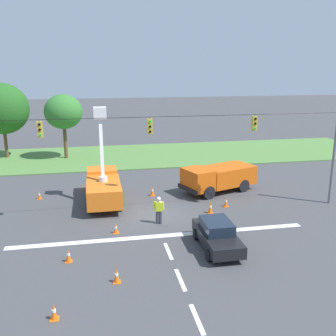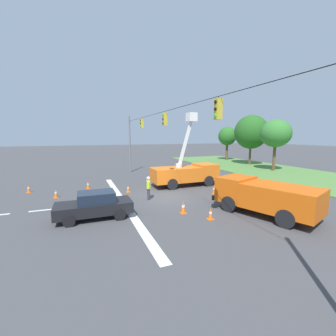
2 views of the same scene
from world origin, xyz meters
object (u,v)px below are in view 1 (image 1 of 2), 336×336
Objects in this scene: tree_west at (2,109)px; tree_centre at (63,112)px; traffic_cone_foreground_right at (210,208)px; sedan_black at (217,235)px; traffic_cone_far_left at (54,312)px; traffic_cone_mid_left at (68,256)px; traffic_cone_far_right at (116,228)px; traffic_cone_mid_right at (117,276)px; traffic_cone_foreground_left at (39,195)px; utility_truck_support_near at (218,177)px; utility_truck_bucket_lift at (103,185)px; traffic_cone_near_bucket at (152,191)px; traffic_cone_lane_edge_b at (226,202)px; road_worker at (159,209)px.

tree_west is 6.52m from tree_centre.
sedan_black is at bearing -103.00° from traffic_cone_foreground_right.
tree_centre is at bearing 111.58° from sedan_black.
traffic_cone_mid_left is at bearing 86.20° from traffic_cone_far_left.
traffic_cone_mid_right is at bearing -93.14° from traffic_cone_far_right.
traffic_cone_foreground_right is (11.77, -5.25, 0.10)m from traffic_cone_foreground_left.
tree_centre is 1.60× the size of sedan_black.
traffic_cone_far_left is at bearing -133.36° from traffic_cone_foreground_right.
tree_west is 1.24× the size of utility_truck_support_near.
utility_truck_support_near is 10.82m from traffic_cone_far_right.
utility_truck_support_near is 13.82m from traffic_cone_foreground_left.
traffic_cone_far_right is (-6.52, -2.11, -0.10)m from traffic_cone_foreground_right.
traffic_cone_foreground_right is 10.51m from traffic_cone_mid_left.
traffic_cone_far_right is (10.35, -22.11, -5.03)m from tree_west.
tree_centre is at bearing -13.51° from tree_west.
traffic_cone_near_bucket is at bearing 11.70° from utility_truck_bucket_lift.
utility_truck_bucket_lift is 10.18× the size of traffic_cone_lane_edge_b.
utility_truck_bucket_lift is 8.63× the size of traffic_cone_foreground_right.
traffic_cone_mid_left is at bearing -75.77° from traffic_cone_foreground_left.
traffic_cone_foreground_left is at bearing 141.55° from road_worker.
traffic_cone_foreground_left is at bearing 135.50° from sedan_black.
traffic_cone_far_left is at bearing -110.27° from traffic_cone_far_right.
traffic_cone_near_bucket is (-5.30, -0.12, -0.83)m from utility_truck_support_near.
traffic_cone_foreground_right reaches higher than traffic_cone_far_right.
traffic_cone_near_bucket reaches higher than traffic_cone_foreground_left.
sedan_black reaches higher than traffic_cone_foreground_left.
road_worker is 2.81× the size of traffic_cone_far_right.
utility_truck_bucket_lift is 3.90× the size of road_worker.
tree_west is 4.53× the size of road_worker.
traffic_cone_lane_edge_b is 0.98× the size of traffic_cone_far_left.
traffic_cone_mid_right is at bearing -81.92° from tree_centre.
tree_west is at bearing 121.94° from sedan_black.
traffic_cone_foreground_right is at bearing -53.02° from traffic_cone_near_bucket.
tree_west is 29.87m from traffic_cone_mid_right.
sedan_black is 14.84m from traffic_cone_foreground_left.
traffic_cone_far_right is at bearing -78.95° from tree_centre.
road_worker is at bearing -55.16° from utility_truck_bucket_lift.
utility_truck_bucket_lift reaches higher than tree_centre.
traffic_cone_foreground_right is at bearing -113.89° from utility_truck_support_near.
traffic_cone_foreground_left is 0.87× the size of traffic_cone_mid_left.
sedan_black is 6.12× the size of traffic_cone_mid_right.
traffic_cone_lane_edge_b is (-0.52, -3.48, -0.88)m from utility_truck_support_near.
tree_centre is 1.06× the size of utility_truck_support_near.
utility_truck_bucket_lift reaches higher than traffic_cone_near_bucket.
tree_west is 26.87m from traffic_cone_mid_left.
traffic_cone_mid_right is at bearing -125.87° from utility_truck_support_near.
traffic_cone_near_bucket reaches higher than traffic_cone_lane_edge_b.
tree_west reaches higher than tree_centre.
traffic_cone_mid_left is 1.03× the size of traffic_cone_far_left.
traffic_cone_foreground_right is at bearing -49.86° from tree_west.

